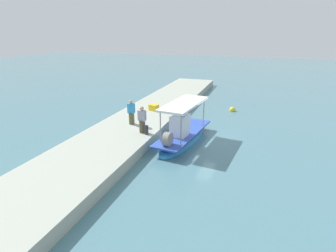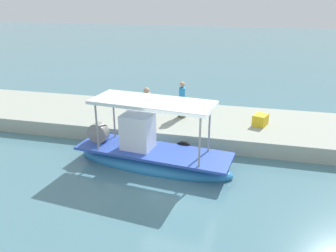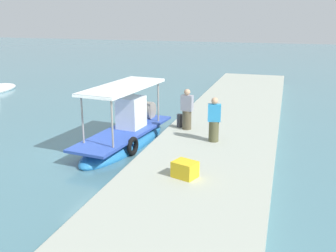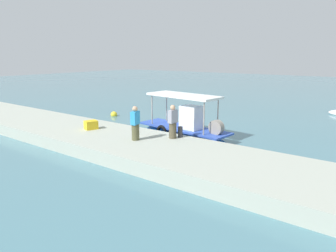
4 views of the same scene
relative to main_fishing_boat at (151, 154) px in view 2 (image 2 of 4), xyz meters
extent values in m
plane|color=slate|center=(-1.29, 0.60, -0.45)|extent=(120.00, 120.00, 0.00)
cube|color=#A7AD9E|center=(-1.29, -3.78, -0.12)|extent=(36.00, 4.47, 0.65)
ellipsoid|color=#2A7CBF|center=(-0.10, 0.02, -0.36)|extent=(6.18, 2.37, 0.88)
cube|color=#3152B6|center=(-0.10, 0.02, 0.13)|extent=(5.94, 2.34, 0.10)
cube|color=white|center=(0.50, -0.05, 0.78)|extent=(1.20, 1.04, 1.41)
cylinder|color=gray|center=(1.89, 0.42, 1.02)|extent=(0.07, 0.07, 1.87)
cylinder|color=gray|center=(1.74, -0.84, 1.02)|extent=(0.07, 0.07, 1.87)
cylinder|color=gray|center=(-1.94, 0.88, 1.02)|extent=(0.07, 0.07, 1.87)
cylinder|color=gray|center=(-2.09, -0.38, 1.02)|extent=(0.07, 0.07, 1.87)
cube|color=white|center=(-0.10, 0.02, 2.01)|extent=(4.52, 2.17, 0.12)
torus|color=black|center=(-1.10, -0.74, -0.07)|extent=(0.76, 0.27, 0.74)
cylinder|color=gray|center=(2.17, -0.25, 0.53)|extent=(0.84, 0.44, 0.80)
cylinder|color=brown|center=(0.86, -2.37, 0.59)|extent=(0.41, 0.41, 0.78)
cube|color=#8F92A1|center=(0.86, -2.37, 1.31)|extent=(0.31, 0.50, 0.65)
sphere|color=tan|center=(0.86, -2.37, 1.76)|extent=(0.25, 0.25, 0.25)
cylinder|color=brown|center=(-0.41, -3.72, 0.59)|extent=(0.43, 0.43, 0.78)
cube|color=#2C93D4|center=(-0.41, -3.72, 1.30)|extent=(0.34, 0.51, 0.64)
sphere|color=tan|center=(-0.41, -3.72, 1.75)|extent=(0.25, 0.25, 0.25)
cylinder|color=#2D2D33|center=(1.07, -2.01, 0.48)|extent=(0.24, 0.24, 0.55)
cube|color=yellow|center=(-3.94, -3.53, 0.44)|extent=(0.73, 0.81, 0.48)
camera|label=1|loc=(15.25, 4.29, 6.21)|focal=28.97mm
camera|label=2|loc=(-3.38, 11.05, 5.56)|focal=36.71mm
camera|label=3|loc=(-14.30, -6.15, 4.87)|focal=41.96mm
camera|label=4|loc=(9.53, -14.51, 4.29)|focal=33.04mm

